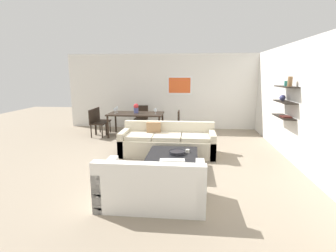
{
  "coord_description": "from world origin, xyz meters",
  "views": [
    {
      "loc": [
        0.72,
        -5.78,
        1.98
      ],
      "look_at": [
        0.14,
        0.2,
        0.75
      ],
      "focal_mm": 27.1,
      "sensor_mm": 36.0,
      "label": 1
    }
  ],
  "objects": [
    {
      "name": "coffee_table",
      "position": [
        0.34,
        -0.8,
        0.19
      ],
      "size": [
        1.02,
        1.08,
        0.38
      ],
      "color": "black",
      "rests_on": "ground"
    },
    {
      "name": "wine_glass_right_near",
      "position": [
        -0.43,
        2.04,
        0.87
      ],
      "size": [
        0.08,
        0.08,
        0.17
      ],
      "color": "silver",
      "rests_on": "dining_table"
    },
    {
      "name": "sofa_beige",
      "position": [
        0.12,
        0.34,
        0.29
      ],
      "size": [
        2.33,
        0.9,
        0.78
      ],
      "color": "beige",
      "rests_on": "ground"
    },
    {
      "name": "loveseat_white",
      "position": [
        0.13,
        -2.18,
        0.29
      ],
      "size": [
        1.62,
        0.9,
        0.78
      ],
      "color": "white",
      "rests_on": "ground"
    },
    {
      "name": "centerpiece_vase",
      "position": [
        -1.08,
        2.19,
        0.91
      ],
      "size": [
        0.16,
        0.16,
        0.31
      ],
      "color": "#4C518C",
      "rests_on": "dining_table"
    },
    {
      "name": "ground_plane",
      "position": [
        0.0,
        0.0,
        0.0
      ],
      "size": [
        18.0,
        18.0,
        0.0
      ],
      "primitive_type": "plane",
      "color": "gray"
    },
    {
      "name": "decorative_bowl",
      "position": [
        0.43,
        -0.81,
        0.41
      ],
      "size": [
        0.34,
        0.34,
        0.06
      ],
      "color": "black",
      "rests_on": "coffee_table"
    },
    {
      "name": "dining_chair_right_near",
      "position": [
        0.19,
        1.94,
        0.5
      ],
      "size": [
        0.44,
        0.44,
        0.88
      ],
      "color": "black",
      "rests_on": "ground"
    },
    {
      "name": "candle_jar",
      "position": [
        0.64,
        -0.7,
        0.41
      ],
      "size": [
        0.08,
        0.08,
        0.06
      ],
      "primitive_type": "cylinder",
      "color": "silver",
      "rests_on": "coffee_table"
    },
    {
      "name": "dining_chair_left_near",
      "position": [
        -2.36,
        1.94,
        0.5
      ],
      "size": [
        0.44,
        0.44,
        0.88
      ],
      "color": "black",
      "rests_on": "ground"
    },
    {
      "name": "dining_chair_left_far",
      "position": [
        -2.36,
        2.37,
        0.5
      ],
      "size": [
        0.44,
        0.44,
        0.88
      ],
      "color": "black",
      "rests_on": "ground"
    },
    {
      "name": "back_wall_unit",
      "position": [
        0.3,
        3.53,
        1.35
      ],
      "size": [
        8.4,
        0.09,
        2.7
      ],
      "color": "silver",
      "rests_on": "ground"
    },
    {
      "name": "right_wall_shelf_unit",
      "position": [
        3.03,
        0.59,
        1.35
      ],
      "size": [
        0.34,
        8.2,
        2.7
      ],
      "color": "silver",
      "rests_on": "ground"
    },
    {
      "name": "dining_chair_head",
      "position": [
        -1.08,
        3.03,
        0.5
      ],
      "size": [
        0.44,
        0.44,
        0.88
      ],
      "color": "black",
      "rests_on": "ground"
    },
    {
      "name": "dining_table",
      "position": [
        -1.08,
        2.15,
        0.68
      ],
      "size": [
        1.74,
        0.94,
        0.75
      ],
      "color": "black",
      "rests_on": "ground"
    },
    {
      "name": "wine_glass_left_near",
      "position": [
        -1.74,
        2.04,
        0.87
      ],
      "size": [
        0.06,
        0.06,
        0.17
      ],
      "color": "silver",
      "rests_on": "dining_table"
    },
    {
      "name": "wine_glass_left_far",
      "position": [
        -1.74,
        2.27,
        0.89
      ],
      "size": [
        0.06,
        0.06,
        0.19
      ],
      "color": "silver",
      "rests_on": "dining_table"
    }
  ]
}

